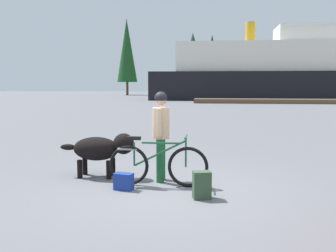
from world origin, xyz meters
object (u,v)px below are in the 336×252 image
Objects in this scene: backpack at (202,185)px; handbag_pannier at (124,182)px; bicycle at (157,165)px; ferry_boat at (282,73)px; dog at (102,148)px; sailboat_moored at (301,94)px; person_cyclist at (161,128)px.

backpack is 1.41m from handbag_pannier.
ferry_boat is at bearing 77.73° from bicycle.
dog is 0.18× the size of sailboat_moored.
handbag_pannier is at bearing 165.88° from backpack.
person_cyclist is at bearing 88.26° from bicycle.
person_cyclist is 43.59m from sailboat_moored.
sailboat_moored is at bearing 74.31° from handbag_pannier.
ferry_boat reaches higher than sailboat_moored.
sailboat_moored is (11.46, 42.43, 0.11)m from bicycle.
sailboat_moored reaches higher than backpack.
ferry_boat is at bearing 77.06° from handbag_pannier.
backpack is (0.81, -1.03, -0.79)m from person_cyclist.
bicycle is 39.43m from ferry_boat.
bicycle reaches higher than handbag_pannier.
dog is 39.16m from ferry_boat.
sailboat_moored reaches higher than dog.
person_cyclist is 1.29m from dog.
backpack is at bearing -100.91° from ferry_boat.
backpack is 39.92m from ferry_boat.
person_cyclist is 0.21× the size of sailboat_moored.
person_cyclist is at bearing -105.23° from sailboat_moored.
person_cyclist is at bearing -102.37° from ferry_boat.
person_cyclist is 0.06× the size of ferry_boat.
dog is (-1.19, 0.54, 0.18)m from bicycle.
person_cyclist reaches higher than backpack.
handbag_pannier is at bearing -129.10° from person_cyclist.
sailboat_moored is at bearing 74.89° from bicycle.
ferry_boat is 3.56× the size of sailboat_moored.
bicycle is 0.06× the size of ferry_boat.
handbag_pannier is (-1.36, 0.34, -0.08)m from backpack.
sailboat_moored is at bearing 73.20° from dog.
dog is at bearing -104.14° from ferry_boat.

